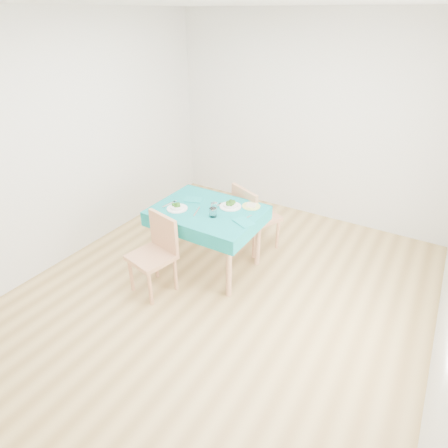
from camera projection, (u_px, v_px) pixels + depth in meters
The scene contains 16 objects.
room_shell at pixel (224, 176), 3.36m from camera, with size 4.02×4.52×2.73m.
table at pixel (208, 239), 4.26m from camera, with size 1.15×0.87×0.76m, color #096C6C.
chair_near at pixel (150, 250), 3.82m from camera, with size 0.41×0.45×1.03m, color #B57D55.
chair_far at pixel (258, 206), 4.55m from camera, with size 0.46×0.50×1.15m, color #B57D55.
bowl_near at pixel (177, 206), 4.06m from camera, with size 0.23×0.23×0.07m, color white, non-canonical shape.
bowl_far at pixel (230, 204), 4.11m from camera, with size 0.24×0.24×0.07m, color white, non-canonical shape.
fork_near at pixel (169, 204), 4.18m from camera, with size 0.03×0.20×0.00m, color silver.
knife_near at pixel (197, 211), 4.02m from camera, with size 0.02×0.22×0.00m, color silver.
fork_far at pixel (216, 207), 4.13m from camera, with size 0.02×0.19×0.00m, color silver.
knife_far at pixel (245, 219), 3.88m from camera, with size 0.02×0.21×0.00m, color silver.
napkin_near at pixel (194, 200), 4.27m from camera, with size 0.20×0.14×0.01m, color #0E7776.
napkin_far at pixel (244, 222), 3.81m from camera, with size 0.21×0.15×0.01m, color #0E7776.
tumbler_center at pixel (214, 206), 4.04m from camera, with size 0.07×0.07×0.09m, color white.
tumbler_side at pixel (213, 212), 3.90m from camera, with size 0.08×0.08×0.10m, color white.
side_plate at pixel (251, 206), 4.13m from camera, with size 0.20×0.20×0.01m, color #CFD668.
bread_slice at pixel (251, 205), 4.12m from camera, with size 0.10×0.10×0.02m, color beige.
Camera 1 is at (1.62, -2.68, 2.63)m, focal length 30.00 mm.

